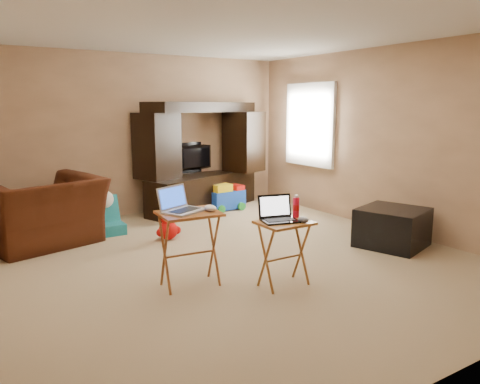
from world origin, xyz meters
TOP-DOWN VIEW (x-y plane):
  - floor at (0.00, 0.00)m, footprint 5.50×5.50m
  - ceiling at (0.00, 0.00)m, footprint 5.50×5.50m
  - wall_back at (0.00, 2.75)m, footprint 5.00×0.00m
  - wall_front at (0.00, -2.75)m, footprint 5.00×0.00m
  - wall_right at (2.50, 0.00)m, footprint 0.00×5.50m
  - window_pane at (2.48, 1.55)m, footprint 0.00×1.20m
  - window_frame at (2.46, 1.55)m, footprint 0.06×1.14m
  - entertainment_center at (0.96, 2.45)m, footprint 2.21×1.25m
  - television at (0.96, 2.66)m, footprint 0.90×0.25m
  - recliner at (-1.68, 1.70)m, footprint 1.54×1.43m
  - child_rocker at (-0.85, 1.77)m, footprint 0.39×0.44m
  - plush_toy at (-0.28, 1.09)m, footprint 0.34×0.29m
  - push_toy at (1.25, 2.20)m, footprint 0.65×0.49m
  - ottoman at (1.94, -0.65)m, footprint 0.92×0.92m
  - tray_table_left at (-0.74, -0.48)m, footprint 0.60×0.50m
  - tray_table_right at (0.02, -0.96)m, footprint 0.49×0.39m
  - laptop_left at (-0.77, -0.45)m, footprint 0.47×0.43m
  - laptop_right at (-0.02, -0.94)m, footprint 0.39×0.35m
  - mouse_left at (-0.55, -0.55)m, footprint 0.11×0.16m
  - mouse_right at (0.15, -1.08)m, footprint 0.09×0.14m
  - water_bottle at (0.22, -0.88)m, footprint 0.06×0.06m

SIDE VIEW (x-z plane):
  - floor at x=0.00m, z-range 0.00..0.00m
  - plush_toy at x=-0.28m, z-range 0.00..0.38m
  - push_toy at x=1.25m, z-range 0.00..0.46m
  - ottoman at x=1.94m, z-range 0.00..0.47m
  - child_rocker at x=-0.85m, z-range 0.00..0.51m
  - tray_table_right at x=0.02m, z-range 0.00..0.63m
  - tray_table_left at x=-0.74m, z-range 0.00..0.73m
  - recliner at x=-1.68m, z-range 0.00..0.84m
  - mouse_right at x=0.15m, z-range 0.63..0.69m
  - water_bottle at x=0.22m, z-range 0.63..0.83m
  - laptop_right at x=-0.02m, z-range 0.63..0.87m
  - mouse_left at x=-0.55m, z-range 0.73..0.79m
  - television at x=0.96m, z-range 0.59..1.10m
  - laptop_left at x=-0.77m, z-range 0.73..0.97m
  - entertainment_center at x=0.96m, z-range 0.00..1.76m
  - wall_back at x=0.00m, z-range -1.25..3.75m
  - wall_front at x=0.00m, z-range -1.25..3.75m
  - wall_right at x=2.50m, z-range -1.50..4.00m
  - window_pane at x=2.48m, z-range 0.80..2.00m
  - window_frame at x=2.46m, z-range 0.73..2.07m
  - ceiling at x=0.00m, z-range 2.50..2.50m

